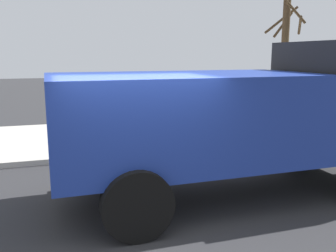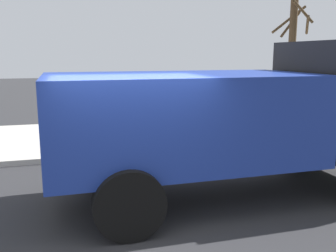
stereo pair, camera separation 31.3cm
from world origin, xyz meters
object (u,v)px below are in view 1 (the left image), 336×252
at_px(fire_hydrant, 100,130).
at_px(loose_tire, 113,127).
at_px(bare_tree, 285,48).
at_px(dump_truck_blue, 247,114).

bearing_deg(fire_hydrant, loose_tire, -50.22).
height_order(fire_hydrant, bare_tree, bare_tree).
distance_m(fire_hydrant, dump_truck_blue, 4.72).
xyz_separation_m(fire_hydrant, bare_tree, (6.98, 1.65, 2.32)).
distance_m(loose_tire, dump_truck_blue, 4.21).
bearing_deg(dump_truck_blue, loose_tire, 119.69).
height_order(dump_truck_blue, bare_tree, bare_tree).
distance_m(fire_hydrant, loose_tire, 0.52).
bearing_deg(fire_hydrant, bare_tree, 13.31).
relative_size(loose_tire, dump_truck_blue, 0.18).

